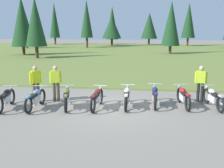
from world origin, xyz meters
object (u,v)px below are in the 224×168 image
object	(u,v)px
motorcycle_olive	(67,98)
rider_near_row_end	(56,81)
motorcycle_maroon	(97,98)
motorcycle_cream	(127,97)
motorcycle_sky_blue	(36,99)
rider_checking_bike	(201,81)
motorcycle_silver	(213,98)
motorcycle_red	(183,97)
motorcycle_navy	(155,96)
rider_with_back_turned	(36,81)
motorcycle_black	(6,99)

from	to	relation	value
motorcycle_olive	rider_near_row_end	size ratio (longest dim) A/B	1.24
motorcycle_maroon	motorcycle_cream	xyz separation A→B (m)	(1.24, 0.34, 0.00)
motorcycle_sky_blue	motorcycle_cream	bearing A→B (deg)	11.59
rider_checking_bike	motorcycle_silver	bearing A→B (deg)	-69.07
motorcycle_olive	rider_checking_bike	world-z (taller)	rider_checking_bike
motorcycle_red	rider_near_row_end	bearing A→B (deg)	178.65
motorcycle_navy	rider_with_back_turned	bearing A→B (deg)	-179.29
rider_near_row_end	motorcycle_silver	bearing A→B (deg)	-1.22
motorcycle_maroon	motorcycle_cream	distance (m)	1.29
motorcycle_olive	motorcycle_maroon	world-z (taller)	same
motorcycle_maroon	rider_with_back_turned	world-z (taller)	rider_with_back_turned
motorcycle_maroon	rider_checking_bike	bearing A→B (deg)	20.70
rider_with_back_turned	rider_checking_bike	bearing A→B (deg)	7.93
motorcycle_red	motorcycle_black	bearing A→B (deg)	-169.78
motorcycle_silver	motorcycle_red	bearing A→B (deg)	179.41
motorcycle_maroon	rider_with_back_turned	bearing A→B (deg)	167.45
motorcycle_olive	rider_with_back_turned	xyz separation A→B (m)	(-1.68, 0.78, 0.51)
motorcycle_red	motorcycle_silver	xyz separation A→B (m)	(1.23, -0.01, 0.00)
motorcycle_black	motorcycle_sky_blue	world-z (taller)	same
motorcycle_black	motorcycle_maroon	bearing A→B (deg)	9.01
motorcycle_cream	motorcycle_silver	bearing A→B (deg)	6.04
motorcycle_silver	rider_with_back_turned	world-z (taller)	rider_with_back_turned
motorcycle_maroon	motorcycle_cream	size ratio (longest dim) A/B	1.00
motorcycle_navy	rider_near_row_end	size ratio (longest dim) A/B	1.26
rider_checking_bike	motorcycle_sky_blue	bearing A→B (deg)	-163.14
rider_near_row_end	motorcycle_black	bearing A→B (deg)	-138.78
motorcycle_maroon	motorcycle_cream	bearing A→B (deg)	15.43
motorcycle_navy	rider_checking_bike	distance (m)	2.35
motorcycle_black	rider_checking_bike	distance (m)	8.60
motorcycle_maroon	rider_with_back_turned	distance (m)	3.08
rider_checking_bike	motorcycle_maroon	bearing A→B (deg)	-159.30
motorcycle_black	motorcycle_silver	bearing A→B (deg)	8.71
motorcycle_sky_blue	motorcycle_maroon	size ratio (longest dim) A/B	1.00
motorcycle_black	rider_with_back_turned	size ratio (longest dim) A/B	1.25
motorcycle_maroon	motorcycle_olive	bearing A→B (deg)	-174.51
motorcycle_maroon	motorcycle_silver	xyz separation A→B (m)	(4.88, 0.73, 0.00)
motorcycle_sky_blue	motorcycle_olive	xyz separation A→B (m)	(1.26, 0.31, 0.00)
motorcycle_black	motorcycle_sky_blue	xyz separation A→B (m)	(1.23, 0.16, 0.00)
motorcycle_sky_blue	motorcycle_navy	bearing A→B (deg)	13.16
motorcycle_red	rider_with_back_turned	bearing A→B (deg)	-179.31
motorcycle_navy	motorcycle_silver	xyz separation A→B (m)	(2.45, -0.00, 0.00)
motorcycle_black	motorcycle_red	size ratio (longest dim) A/B	1.00
motorcycle_sky_blue	rider_with_back_turned	world-z (taller)	rider_with_back_turned
motorcycle_olive	rider_with_back_turned	bearing A→B (deg)	155.02
motorcycle_navy	rider_near_row_end	distance (m)	4.55
motorcycle_cream	motorcycle_silver	distance (m)	3.66
rider_checking_bike	rider_near_row_end	size ratio (longest dim) A/B	1.00
motorcycle_maroon	rider_near_row_end	xyz separation A→B (m)	(-2.09, 0.87, 0.51)
rider_with_back_turned	rider_checking_bike	size ratio (longest dim) A/B	1.00
motorcycle_maroon	rider_checking_bike	xyz separation A→B (m)	(4.50, 1.70, 0.51)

